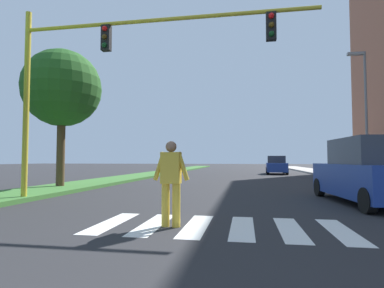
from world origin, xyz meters
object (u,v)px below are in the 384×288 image
object	(u,v)px
street_lamp_right	(364,103)
suv_crossing	(369,173)
traffic_light_gantry	(105,61)
pedestrian_performer	(171,179)
sedan_midblock	(276,166)
tree_mid	(62,89)

from	to	relation	value
street_lamp_right	suv_crossing	distance (m)	10.40
traffic_light_gantry	pedestrian_performer	size ratio (longest dim) A/B	5.43
street_lamp_right	pedestrian_performer	size ratio (longest dim) A/B	4.44
suv_crossing	sedan_midblock	xyz separation A→B (m)	(-0.83, 19.55, -0.15)
suv_crossing	sedan_midblock	world-z (taller)	suv_crossing
traffic_light_gantry	street_lamp_right	world-z (taller)	street_lamp_right
tree_mid	suv_crossing	world-z (taller)	tree_mid
traffic_light_gantry	suv_crossing	size ratio (longest dim) A/B	1.94
street_lamp_right	traffic_light_gantry	bearing A→B (deg)	-136.82
pedestrian_performer	tree_mid	bearing A→B (deg)	135.02
tree_mid	sedan_midblock	size ratio (longest dim) A/B	1.50
pedestrian_performer	suv_crossing	distance (m)	6.55
pedestrian_performer	sedan_midblock	bearing A→B (deg)	79.70
traffic_light_gantry	street_lamp_right	distance (m)	15.23
tree_mid	suv_crossing	size ratio (longest dim) A/B	1.30
pedestrian_performer	suv_crossing	world-z (taller)	suv_crossing
tree_mid	sedan_midblock	world-z (taller)	tree_mid
suv_crossing	tree_mid	bearing A→B (deg)	167.36
suv_crossing	street_lamp_right	bearing A→B (deg)	70.89
traffic_light_gantry	street_lamp_right	size ratio (longest dim) A/B	1.22
tree_mid	suv_crossing	distance (m)	12.69
street_lamp_right	sedan_midblock	distance (m)	11.74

